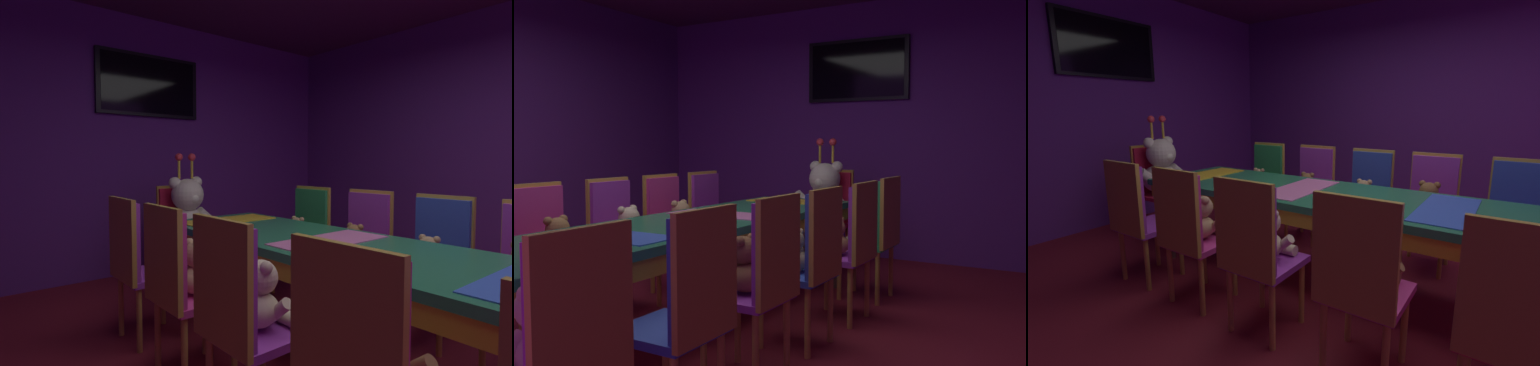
{
  "view_description": "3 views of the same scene",
  "coord_description": "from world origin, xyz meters",
  "views": [
    {
      "loc": [
        -1.85,
        -1.03,
        1.22
      ],
      "look_at": [
        0.07,
        1.34,
        1.06
      ],
      "focal_mm": 27.79,
      "sensor_mm": 36.0,
      "label": 1
    },
    {
      "loc": [
        2.33,
        -2.75,
        1.25
      ],
      "look_at": [
        0.01,
        1.21,
        0.93
      ],
      "focal_mm": 39.59,
      "sensor_mm": 36.0,
      "label": 2
    },
    {
      "loc": [
        -2.3,
        -0.86,
        1.35
      ],
      "look_at": [
        0.18,
        0.82,
        0.72
      ],
      "focal_mm": 24.24,
      "sensor_mm": 36.0,
      "label": 3
    }
  ],
  "objects": [
    {
      "name": "throne_chair",
      "position": [
        0.0,
        2.44,
        0.6
      ],
      "size": [
        0.41,
        0.42,
        0.98
      ],
      "rotation": [
        0.0,
        0.0,
        -1.57
      ],
      "color": "red",
      "rests_on": "ground_plane"
    },
    {
      "name": "teddy_right_3",
      "position": [
        0.71,
        0.29,
        0.57
      ],
      "size": [
        0.22,
        0.28,
        0.27
      ],
      "rotation": [
        0.0,
        0.0,
        3.14
      ],
      "color": "tan",
      "rests_on": "chair_right_3"
    },
    {
      "name": "teddy_left_2",
      "position": [
        -0.71,
        -0.31,
        0.59
      ],
      "size": [
        0.26,
        0.34,
        0.32
      ],
      "color": "olive",
      "rests_on": "chair_left_2"
    },
    {
      "name": "king_teddy_bear",
      "position": [
        0.0,
        2.27,
        0.73
      ],
      "size": [
        0.65,
        0.51,
        0.84
      ],
      "rotation": [
        0.0,
        0.0,
        -1.57
      ],
      "color": "silver",
      "rests_on": "throne_chair"
    },
    {
      "name": "chair_right_5",
      "position": [
        0.84,
        1.52,
        0.6
      ],
      "size": [
        0.42,
        0.41,
        0.98
      ],
      "rotation": [
        0.0,
        0.0,
        3.14
      ],
      "color": "#268C4C",
      "rests_on": "ground_plane"
    },
    {
      "name": "wall_back",
      "position": [
        0.0,
        3.2,
        1.4
      ],
      "size": [
        5.2,
        0.12,
        2.8
      ],
      "primitive_type": "cube",
      "color": "#59267F",
      "rests_on": "ground_plane"
    },
    {
      "name": "teddy_right_5",
      "position": [
        0.7,
        1.52,
        0.57
      ],
      "size": [
        0.21,
        0.27,
        0.26
      ],
      "rotation": [
        0.0,
        0.0,
        3.14
      ],
      "color": "tan",
      "rests_on": "chair_right_5"
    },
    {
      "name": "teddy_left_4",
      "position": [
        -0.69,
        0.92,
        0.59
      ],
      "size": [
        0.26,
        0.34,
        0.32
      ],
      "color": "tan",
      "rests_on": "chair_left_4"
    },
    {
      "name": "chair_left_4",
      "position": [
        -0.84,
        0.92,
        0.6
      ],
      "size": [
        0.42,
        0.41,
        0.98
      ],
      "color": "#CC338C",
      "rests_on": "ground_plane"
    },
    {
      "name": "banquet_table",
      "position": [
        0.0,
        0.0,
        0.66
      ],
      "size": [
        0.9,
        3.79,
        0.75
      ],
      "color": "#26724C",
      "rests_on": "ground_plane"
    },
    {
      "name": "chair_left_5",
      "position": [
        -0.83,
        1.52,
        0.6
      ],
      "size": [
        0.42,
        0.41,
        0.98
      ],
      "color": "purple",
      "rests_on": "ground_plane"
    },
    {
      "name": "chair_right_3",
      "position": [
        0.86,
        0.29,
        0.6
      ],
      "size": [
        0.42,
        0.41,
        0.98
      ],
      "rotation": [
        0.0,
        0.0,
        3.14
      ],
      "color": "#2D47B2",
      "rests_on": "ground_plane"
    },
    {
      "name": "wall_tv",
      "position": [
        0.0,
        3.11,
        2.05
      ],
      "size": [
        1.15,
        0.06,
        0.67
      ],
      "color": "black"
    },
    {
      "name": "teddy_right_4",
      "position": [
        0.72,
        0.9,
        0.57
      ],
      "size": [
        0.22,
        0.28,
        0.27
      ],
      "rotation": [
        0.0,
        0.0,
        3.14
      ],
      "color": "olive",
      "rests_on": "chair_right_4"
    },
    {
      "name": "chair_right_4",
      "position": [
        0.87,
        0.9,
        0.6
      ],
      "size": [
        0.42,
        0.41,
        0.98
      ],
      "rotation": [
        0.0,
        0.0,
        3.14
      ],
      "color": "purple",
      "rests_on": "ground_plane"
    },
    {
      "name": "chair_left_2",
      "position": [
        -0.85,
        -0.31,
        0.6
      ],
      "size": [
        0.42,
        0.41,
        0.98
      ],
      "color": "#CC338C",
      "rests_on": "ground_plane"
    },
    {
      "name": "teddy_left_3",
      "position": [
        -0.7,
        0.34,
        0.6
      ],
      "size": [
        0.27,
        0.34,
        0.32
      ],
      "color": "beige",
      "rests_on": "chair_left_3"
    },
    {
      "name": "chair_left_3",
      "position": [
        -0.85,
        0.34,
        0.6
      ],
      "size": [
        0.42,
        0.41,
        0.98
      ],
      "color": "purple",
      "rests_on": "ground_plane"
    }
  ]
}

